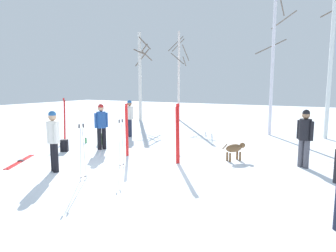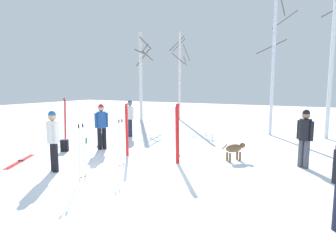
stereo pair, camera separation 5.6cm
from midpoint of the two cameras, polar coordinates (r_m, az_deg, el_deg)
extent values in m
plane|color=white|center=(8.20, -6.08, -9.35)|extent=(60.00, 60.00, 0.00)
cylinder|color=black|center=(8.91, -20.56, -5.68)|extent=(0.16, 0.16, 0.82)
cylinder|color=black|center=(9.08, -20.89, -5.45)|extent=(0.16, 0.16, 0.82)
cylinder|color=silver|center=(8.86, -20.95, -1.02)|extent=(0.34, 0.34, 0.62)
sphere|color=tan|center=(8.81, -21.09, 1.68)|extent=(0.22, 0.22, 0.22)
sphere|color=#265999|center=(8.80, -21.11, 2.07)|extent=(0.21, 0.21, 0.21)
cylinder|color=silver|center=(8.67, -20.54, -1.33)|extent=(0.10, 0.10, 0.56)
cylinder|color=silver|center=(9.06, -21.33, -0.98)|extent=(0.10, 0.10, 0.56)
cylinder|color=#4C4C56|center=(9.61, 25.08, -4.95)|extent=(0.16, 0.16, 0.82)
cylinder|color=#4C4C56|center=(9.71, 24.19, -4.78)|extent=(0.16, 0.16, 0.82)
cylinder|color=black|center=(9.54, 24.88, -0.64)|extent=(0.34, 0.34, 0.62)
sphere|color=#997051|center=(9.49, 25.02, 1.87)|extent=(0.22, 0.22, 0.22)
sphere|color=black|center=(9.48, 25.04, 2.23)|extent=(0.21, 0.21, 0.21)
cylinder|color=black|center=(9.43, 25.93, -0.91)|extent=(0.10, 0.10, 0.56)
cylinder|color=black|center=(9.66, 23.83, -0.60)|extent=(0.10, 0.10, 0.56)
cylinder|color=black|center=(5.59, 29.65, -6.74)|extent=(0.10, 0.10, 0.56)
cylinder|color=#1E2338|center=(14.26, -7.03, -0.29)|extent=(0.16, 0.16, 0.82)
cylinder|color=#1E2338|center=(14.08, -7.17, -0.39)|extent=(0.16, 0.16, 0.82)
cylinder|color=silver|center=(14.09, -7.15, 2.56)|extent=(0.34, 0.34, 0.62)
sphere|color=#997051|center=(14.06, -7.18, 4.27)|extent=(0.22, 0.22, 0.22)
sphere|color=#265999|center=(14.05, -7.18, 4.51)|extent=(0.21, 0.21, 0.21)
cylinder|color=silver|center=(14.29, -6.98, 2.56)|extent=(0.10, 0.10, 0.56)
cylinder|color=silver|center=(13.88, -7.32, 2.40)|extent=(0.10, 0.10, 0.56)
cylinder|color=black|center=(11.50, -12.79, -2.39)|extent=(0.16, 0.16, 0.82)
cylinder|color=black|center=(11.55, -11.94, -2.31)|extent=(0.16, 0.16, 0.82)
cylinder|color=#1E478C|center=(11.42, -12.47, 1.20)|extent=(0.34, 0.34, 0.62)
sphere|color=tan|center=(11.38, -12.54, 3.30)|extent=(0.22, 0.22, 0.22)
sphere|color=#B22626|center=(11.38, -12.55, 3.61)|extent=(0.21, 0.21, 0.21)
cylinder|color=#1E478C|center=(11.36, -13.47, 1.04)|extent=(0.10, 0.10, 0.56)
cylinder|color=#1E478C|center=(11.49, -11.48, 1.17)|extent=(0.10, 0.10, 0.56)
ellipsoid|color=brown|center=(9.80, 12.61, -4.16)|extent=(0.54, 0.61, 0.26)
sphere|color=brown|center=(9.98, 14.18, -3.60)|extent=(0.18, 0.18, 0.18)
ellipsoid|color=brown|center=(10.03, 14.46, -3.68)|extent=(0.11, 0.12, 0.06)
cylinder|color=brown|center=(9.58, 10.94, -3.90)|extent=(0.15, 0.17, 0.17)
cylinder|color=brown|center=(10.03, 13.20, -5.48)|extent=(0.07, 0.07, 0.28)
cylinder|color=brown|center=(9.91, 13.74, -5.66)|extent=(0.07, 0.07, 0.28)
cylinder|color=brown|center=(9.80, 11.37, -5.73)|extent=(0.07, 0.07, 0.28)
cylinder|color=brown|center=(9.68, 11.90, -5.92)|extent=(0.07, 0.07, 0.28)
cube|color=red|center=(10.20, -7.83, -1.03)|extent=(0.02, 0.09, 1.71)
cube|color=red|center=(10.10, -7.92, 3.99)|extent=(0.02, 0.06, 0.10)
cube|color=red|center=(10.25, -7.61, -0.98)|extent=(0.02, 0.09, 1.71)
cube|color=red|center=(10.15, -7.70, 4.01)|extent=(0.02, 0.06, 0.10)
cube|color=red|center=(9.12, 1.82, -1.81)|extent=(0.06, 0.10, 1.77)
cube|color=red|center=(9.01, 1.84, 4.00)|extent=(0.04, 0.06, 0.10)
cube|color=red|center=(9.15, 2.13, -1.78)|extent=(0.06, 0.10, 1.77)
cube|color=red|center=(9.05, 2.16, 4.01)|extent=(0.04, 0.06, 0.10)
cube|color=red|center=(13.56, -18.88, 0.96)|extent=(0.08, 0.19, 1.78)
cube|color=red|center=(13.48, -19.06, 4.88)|extent=(0.04, 0.06, 0.10)
cube|color=red|center=(13.50, -19.00, 0.93)|extent=(0.08, 0.19, 1.78)
cube|color=red|center=(13.43, -19.17, 4.86)|extent=(0.04, 0.06, 0.10)
cube|color=red|center=(10.61, -25.97, -6.08)|extent=(0.99, 1.62, 0.02)
cube|color=#333338|center=(10.65, -25.87, -5.89)|extent=(0.11, 0.14, 0.03)
cube|color=red|center=(10.65, -26.46, -6.06)|extent=(0.99, 1.62, 0.02)
cube|color=#333338|center=(10.69, -26.36, -5.87)|extent=(0.11, 0.14, 0.03)
cylinder|color=#B2B2BC|center=(8.94, -8.52, -3.54)|extent=(0.02, 0.10, 1.33)
cylinder|color=black|center=(8.83, -8.62, 1.01)|extent=(0.04, 0.04, 0.10)
cylinder|color=black|center=(9.08, -8.44, -7.22)|extent=(0.07, 0.07, 0.01)
cylinder|color=#B2B2BC|center=(8.83, -9.08, -3.69)|extent=(0.02, 0.10, 1.33)
cylinder|color=black|center=(8.72, -9.18, 0.91)|extent=(0.04, 0.04, 0.10)
cylinder|color=black|center=(8.97, -9.00, -7.42)|extent=(0.07, 0.07, 0.01)
cylinder|color=#B2B2BC|center=(7.98, -15.58, -5.06)|extent=(0.02, 0.10, 1.35)
cylinder|color=black|center=(7.85, -15.78, 0.10)|extent=(0.04, 0.04, 0.10)
cylinder|color=black|center=(8.13, -15.43, -9.22)|extent=(0.07, 0.07, 0.01)
cylinder|color=#B2B2BC|center=(7.88, -16.30, -5.25)|extent=(0.02, 0.10, 1.35)
cylinder|color=black|center=(7.75, -16.51, -0.03)|extent=(0.04, 0.04, 0.10)
cylinder|color=black|center=(8.04, -16.13, -9.45)|extent=(0.07, 0.07, 0.01)
cube|color=black|center=(11.57, -19.02, -3.53)|extent=(0.33, 0.31, 0.44)
cube|color=black|center=(11.70, -18.85, -3.72)|extent=(0.20, 0.16, 0.20)
cube|color=black|center=(11.44, -18.82, -3.64)|extent=(0.04, 0.04, 0.37)
cube|color=black|center=(11.47, -19.51, -3.64)|extent=(0.04, 0.04, 0.37)
cube|color=#4C7F3F|center=(12.58, -12.41, -2.38)|extent=(0.30, 0.32, 0.44)
cube|color=#4C7F3F|center=(12.47, -12.19, -2.77)|extent=(0.14, 0.20, 0.20)
cube|color=black|center=(12.66, -12.90, -2.33)|extent=(0.04, 0.04, 0.37)
cube|color=black|center=(12.71, -12.30, -2.28)|extent=(0.04, 0.04, 0.37)
cylinder|color=silver|center=(10.51, 2.13, -4.75)|extent=(0.07, 0.07, 0.25)
cylinder|color=black|center=(10.48, 2.14, -4.01)|extent=(0.05, 0.05, 0.02)
cylinder|color=green|center=(13.01, -15.23, -2.68)|extent=(0.07, 0.07, 0.20)
cylinder|color=black|center=(12.99, -15.25, -2.19)|extent=(0.05, 0.05, 0.02)
cylinder|color=silver|center=(20.50, -5.15, 9.30)|extent=(0.22, 0.22, 5.88)
cylinder|color=brown|center=(20.25, -3.82, 13.22)|extent=(0.13, 1.20, 0.58)
cylinder|color=brown|center=(20.31, -4.23, 15.50)|extent=(0.33, 1.04, 0.73)
cylinder|color=brown|center=(21.03, -4.72, 12.88)|extent=(1.02, 0.31, 1.17)
cylinder|color=brown|center=(20.21, -5.19, 13.90)|extent=(0.72, 0.53, 0.41)
cylinder|color=brown|center=(20.82, -4.27, 14.66)|extent=(0.73, 0.44, 0.48)
cylinder|color=silver|center=(20.83, 2.31, 9.46)|extent=(0.15, 0.15, 5.99)
cylinder|color=brown|center=(20.71, 3.64, 13.76)|extent=(0.06, 1.06, 1.00)
cylinder|color=brown|center=(21.52, 1.75, 15.46)|extent=(0.79, 0.90, 1.09)
cylinder|color=brown|center=(20.46, 2.07, 12.73)|extent=(0.91, 0.29, 0.78)
cylinder|color=brown|center=(20.78, 3.40, 12.22)|extent=(0.20, 0.82, 0.59)
cylinder|color=brown|center=(21.41, 2.19, 15.18)|extent=(0.76, 0.53, 0.90)
cylinder|color=silver|center=(15.20, 19.54, 10.69)|extent=(0.15, 0.15, 6.57)
cylinder|color=brown|center=(15.47, 21.14, 20.73)|extent=(0.22, 0.65, 0.84)
cylinder|color=brown|center=(15.99, 19.22, 14.11)|extent=(1.40, 0.55, 0.73)
cylinder|color=brown|center=(16.01, 21.42, 18.33)|extent=(1.23, 0.67, 0.66)
cylinder|color=silver|center=(15.16, 28.89, 11.05)|extent=(0.17, 0.17, 7.03)
camera|label=1|loc=(0.03, -89.85, 0.02)|focal=31.92mm
camera|label=2|loc=(0.03, 90.15, -0.02)|focal=31.92mm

